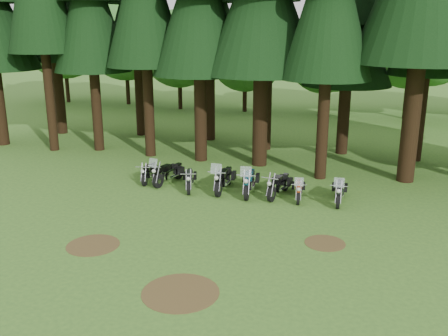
% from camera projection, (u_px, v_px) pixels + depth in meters
% --- Properties ---
extents(ground, '(120.00, 120.00, 0.00)m').
position_uv_depth(ground, '(197.00, 233.00, 17.88)').
color(ground, '#396724').
rests_on(ground, ground).
extents(pine_back_4, '(4.94, 4.94, 13.78)m').
position_uv_depth(pine_back_4, '(351.00, 3.00, 26.58)').
color(pine_back_4, black).
rests_on(pine_back_4, ground).
extents(decid_0, '(8.00, 7.78, 10.00)m').
position_uv_depth(decid_0, '(65.00, 38.00, 45.69)').
color(decid_0, black).
rests_on(decid_0, ground).
extents(decid_1, '(7.91, 7.69, 9.88)m').
position_uv_depth(decid_1, '(127.00, 40.00, 44.43)').
color(decid_1, black).
rests_on(decid_1, ground).
extents(decid_2, '(6.72, 6.53, 8.40)m').
position_uv_depth(decid_2, '(181.00, 51.00, 42.19)').
color(decid_2, black).
rests_on(decid_2, ground).
extents(decid_3, '(6.12, 5.95, 7.65)m').
position_uv_depth(decid_3, '(248.00, 58.00, 41.01)').
color(decid_3, black).
rests_on(decid_3, ground).
extents(decid_4, '(5.93, 5.76, 7.41)m').
position_uv_depth(decid_4, '(327.00, 60.00, 40.35)').
color(decid_4, black).
rests_on(decid_4, ground).
extents(decid_5, '(8.45, 8.21, 10.56)m').
position_uv_depth(decid_5, '(418.00, 37.00, 37.36)').
color(decid_5, black).
rests_on(decid_5, ground).
extents(dirt_patch_0, '(1.80, 1.80, 0.01)m').
position_uv_depth(dirt_patch_0, '(93.00, 245.00, 16.90)').
color(dirt_patch_0, '#4C3D1E').
rests_on(dirt_patch_0, ground).
extents(dirt_patch_1, '(1.40, 1.40, 0.01)m').
position_uv_depth(dirt_patch_1, '(325.00, 243.00, 17.06)').
color(dirt_patch_1, '#4C3D1E').
rests_on(dirt_patch_1, ground).
extents(dirt_patch_2, '(2.20, 2.20, 0.01)m').
position_uv_depth(dirt_patch_2, '(180.00, 292.00, 13.93)').
color(dirt_patch_2, '#4C3D1E').
rests_on(dirt_patch_2, ground).
extents(motorcycle_0, '(0.44, 2.01, 0.82)m').
position_uv_depth(motorcycle_0, '(149.00, 173.00, 23.63)').
color(motorcycle_0, black).
rests_on(motorcycle_0, ground).
extents(motorcycle_1, '(0.81, 2.31, 1.46)m').
position_uv_depth(motorcycle_1, '(168.00, 173.00, 23.30)').
color(motorcycle_1, black).
rests_on(motorcycle_1, ground).
extents(motorcycle_2, '(0.82, 2.05, 0.87)m').
position_uv_depth(motorcycle_2, '(189.00, 180.00, 22.48)').
color(motorcycle_2, black).
rests_on(motorcycle_2, ground).
extents(motorcycle_3, '(0.47, 2.50, 1.58)m').
position_uv_depth(motorcycle_3, '(224.00, 179.00, 22.27)').
color(motorcycle_3, black).
rests_on(motorcycle_3, ground).
extents(motorcycle_4, '(0.64, 2.53, 1.59)m').
position_uv_depth(motorcycle_4, '(249.00, 182.00, 21.86)').
color(motorcycle_4, black).
rests_on(motorcycle_4, ground).
extents(motorcycle_5, '(0.56, 2.29, 0.94)m').
position_uv_depth(motorcycle_5, '(279.00, 185.00, 21.60)').
color(motorcycle_5, black).
rests_on(motorcycle_5, ground).
extents(motorcycle_6, '(0.55, 1.99, 1.25)m').
position_uv_depth(motorcycle_6, '(298.00, 190.00, 21.22)').
color(motorcycle_6, black).
rests_on(motorcycle_6, ground).
extents(motorcycle_7, '(0.42, 2.21, 1.39)m').
position_uv_depth(motorcycle_7, '(339.00, 192.00, 20.83)').
color(motorcycle_7, black).
rests_on(motorcycle_7, ground).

